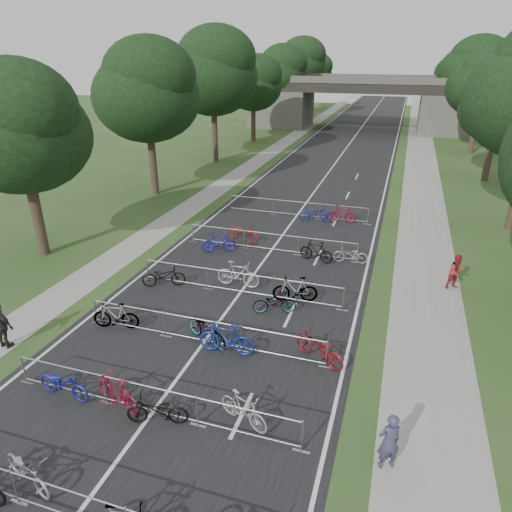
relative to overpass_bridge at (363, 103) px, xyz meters
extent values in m
cube|color=black|center=(0.00, -15.00, -3.53)|extent=(11.00, 140.00, 0.01)
cube|color=gray|center=(8.00, -15.00, -3.53)|extent=(3.00, 140.00, 0.01)
cube|color=gray|center=(-7.50, -15.00, -3.53)|extent=(2.00, 140.00, 0.01)
cube|color=silver|center=(0.00, -15.00, -3.53)|extent=(0.12, 140.00, 0.00)
cube|color=#4B4943|center=(-11.50, 0.00, -1.03)|extent=(8.00, 8.00, 5.00)
cube|color=#4B4943|center=(11.50, 0.00, -1.03)|extent=(8.00, 8.00, 5.00)
cube|color=black|center=(0.00, 0.00, 2.07)|extent=(30.00, 8.00, 1.20)
cube|color=#4B4943|center=(0.00, -3.80, 3.07)|extent=(30.00, 0.40, 0.90)
cube|color=#4B4943|center=(0.00, 3.80, 3.07)|extent=(30.00, 0.40, 0.90)
cylinder|color=#33261C|center=(-11.50, -49.00, -1.43)|extent=(0.56, 0.56, 4.20)
ellipsoid|color=black|center=(-11.50, -49.00, 2.68)|extent=(6.72, 6.72, 5.51)
sphere|color=black|center=(-10.90, -49.50, 4.03)|extent=(5.38, 5.38, 5.38)
sphere|color=black|center=(-12.00, -48.50, 1.84)|extent=(4.37, 4.37, 4.37)
cylinder|color=#33261C|center=(-11.50, -37.00, -1.17)|extent=(0.56, 0.56, 4.72)
ellipsoid|color=black|center=(-11.50, -37.00, 3.46)|extent=(7.56, 7.56, 6.20)
sphere|color=black|center=(-10.90, -37.50, 4.97)|extent=(6.05, 6.05, 6.05)
sphere|color=black|center=(-12.00, -36.50, 2.51)|extent=(4.91, 4.91, 4.91)
cylinder|color=#33261C|center=(-11.50, -25.00, -0.91)|extent=(0.56, 0.56, 5.25)
ellipsoid|color=black|center=(-11.50, -25.00, 4.24)|extent=(8.40, 8.40, 6.89)
sphere|color=black|center=(-10.90, -25.50, 5.92)|extent=(6.72, 6.72, 6.72)
sphere|color=black|center=(-12.00, -24.50, 3.19)|extent=(5.46, 5.46, 5.46)
cylinder|color=#33261C|center=(13.00, -25.00, -1.61)|extent=(0.56, 0.56, 3.85)
ellipsoid|color=black|center=(13.00, -25.00, 2.16)|extent=(6.16, 6.16, 5.05)
sphere|color=black|center=(13.60, -25.50, 3.40)|extent=(4.93, 4.93, 4.93)
sphere|color=black|center=(12.50, -24.50, 1.39)|extent=(4.00, 4.00, 4.00)
cylinder|color=#33261C|center=(-11.50, -13.00, -1.43)|extent=(0.56, 0.56, 4.20)
ellipsoid|color=black|center=(-11.50, -13.00, 2.68)|extent=(6.72, 6.72, 5.51)
sphere|color=black|center=(-10.90, -13.50, 4.03)|extent=(5.38, 5.38, 5.38)
sphere|color=black|center=(-12.00, -12.50, 1.84)|extent=(4.37, 4.37, 4.37)
cylinder|color=#33261C|center=(13.00, -13.00, -1.29)|extent=(0.56, 0.56, 4.48)
ellipsoid|color=black|center=(13.00, -13.00, 3.10)|extent=(7.17, 7.17, 5.88)
sphere|color=black|center=(13.60, -13.50, 4.53)|extent=(5.73, 5.73, 5.73)
sphere|color=black|center=(12.50, -12.50, 2.20)|extent=(4.66, 4.66, 4.66)
cylinder|color=#33261C|center=(-11.50, -1.00, -1.17)|extent=(0.56, 0.56, 4.72)
ellipsoid|color=black|center=(-11.50, -1.00, 3.46)|extent=(7.56, 7.56, 6.20)
sphere|color=black|center=(-10.90, -1.50, 4.97)|extent=(6.05, 6.05, 6.05)
sphere|color=black|center=(-12.00, -0.50, 2.51)|extent=(4.91, 4.91, 4.91)
cylinder|color=#33261C|center=(13.00, -1.00, -0.98)|extent=(0.56, 0.56, 5.11)
ellipsoid|color=black|center=(13.00, -1.00, 4.03)|extent=(8.18, 8.18, 6.70)
sphere|color=black|center=(13.60, -1.50, 5.66)|extent=(6.54, 6.54, 6.54)
sphere|color=black|center=(12.50, -0.50, 3.01)|extent=(5.31, 5.31, 5.31)
cylinder|color=#33261C|center=(-11.50, 11.00, -0.91)|extent=(0.56, 0.56, 5.25)
ellipsoid|color=black|center=(-11.50, 11.00, 4.24)|extent=(8.40, 8.40, 6.89)
sphere|color=black|center=(-10.90, 10.50, 5.92)|extent=(6.72, 6.72, 6.72)
sphere|color=black|center=(-12.00, 11.50, 3.19)|extent=(5.46, 5.46, 5.46)
cylinder|color=#33261C|center=(13.00, 11.00, -1.61)|extent=(0.56, 0.56, 3.85)
ellipsoid|color=black|center=(13.00, 11.00, 2.16)|extent=(6.16, 6.16, 5.05)
sphere|color=black|center=(13.60, 10.50, 3.40)|extent=(4.93, 4.93, 4.93)
sphere|color=black|center=(12.50, 11.50, 1.39)|extent=(4.00, 4.00, 4.00)
cylinder|color=#33261C|center=(-11.50, 23.00, -1.43)|extent=(0.56, 0.56, 4.20)
ellipsoid|color=black|center=(-11.50, 23.00, 2.68)|extent=(6.72, 6.72, 5.51)
sphere|color=black|center=(-10.90, 22.50, 4.03)|extent=(5.38, 5.38, 5.38)
sphere|color=black|center=(-12.00, 23.50, 1.84)|extent=(4.37, 4.37, 4.37)
cylinder|color=#33261C|center=(13.00, 23.00, -1.29)|extent=(0.56, 0.56, 4.48)
ellipsoid|color=black|center=(13.00, 23.00, 3.10)|extent=(7.17, 7.17, 5.88)
sphere|color=black|center=(13.60, 22.50, 4.53)|extent=(5.73, 5.73, 5.73)
sphere|color=black|center=(12.50, 23.50, 2.20)|extent=(4.66, 4.66, 4.66)
cylinder|color=#979A9E|center=(0.00, -61.40, -2.48)|extent=(9.20, 0.04, 0.04)
cylinder|color=#979A9E|center=(-1.53, -61.40, -2.98)|extent=(0.05, 0.05, 1.10)
cube|color=#979A9E|center=(-1.53, -61.40, -3.52)|extent=(0.50, 0.08, 0.03)
cylinder|color=#979A9E|center=(0.00, -57.80, -2.48)|extent=(9.20, 0.04, 0.04)
cylinder|color=#979A9E|center=(0.00, -57.80, -3.35)|extent=(9.20, 0.04, 0.04)
cylinder|color=#979A9E|center=(-4.60, -57.80, -2.98)|extent=(0.05, 0.05, 1.10)
cube|color=#979A9E|center=(-4.60, -57.80, -3.52)|extent=(0.50, 0.08, 0.03)
cylinder|color=#979A9E|center=(-1.53, -57.80, -2.98)|extent=(0.05, 0.05, 1.10)
cube|color=#979A9E|center=(-1.53, -57.80, -3.52)|extent=(0.50, 0.08, 0.03)
cylinder|color=#979A9E|center=(1.53, -57.80, -2.98)|extent=(0.05, 0.05, 1.10)
cube|color=#979A9E|center=(1.53, -57.80, -3.52)|extent=(0.50, 0.08, 0.03)
cylinder|color=#979A9E|center=(4.60, -57.80, -2.98)|extent=(0.05, 0.05, 1.10)
cube|color=#979A9E|center=(4.60, -57.80, -3.52)|extent=(0.50, 0.08, 0.03)
cylinder|color=#979A9E|center=(0.00, -54.00, -2.48)|extent=(9.20, 0.04, 0.04)
cylinder|color=#979A9E|center=(0.00, -54.00, -3.35)|extent=(9.20, 0.04, 0.04)
cylinder|color=#979A9E|center=(-4.60, -54.00, -2.98)|extent=(0.05, 0.05, 1.10)
cube|color=#979A9E|center=(-4.60, -54.00, -3.52)|extent=(0.50, 0.08, 0.03)
cylinder|color=#979A9E|center=(-1.53, -54.00, -2.98)|extent=(0.05, 0.05, 1.10)
cube|color=#979A9E|center=(-1.53, -54.00, -3.52)|extent=(0.50, 0.08, 0.03)
cylinder|color=#979A9E|center=(1.53, -54.00, -2.98)|extent=(0.05, 0.05, 1.10)
cube|color=#979A9E|center=(1.53, -54.00, -3.52)|extent=(0.50, 0.08, 0.03)
cylinder|color=#979A9E|center=(4.60, -54.00, -2.98)|extent=(0.05, 0.05, 1.10)
cube|color=#979A9E|center=(4.60, -54.00, -3.52)|extent=(0.50, 0.08, 0.03)
cylinder|color=#979A9E|center=(0.00, -50.00, -2.48)|extent=(9.20, 0.04, 0.04)
cylinder|color=#979A9E|center=(0.00, -50.00, -3.35)|extent=(9.20, 0.04, 0.04)
cylinder|color=#979A9E|center=(-4.60, -50.00, -2.98)|extent=(0.05, 0.05, 1.10)
cube|color=#979A9E|center=(-4.60, -50.00, -3.52)|extent=(0.50, 0.08, 0.03)
cylinder|color=#979A9E|center=(-1.53, -50.00, -2.98)|extent=(0.05, 0.05, 1.10)
cube|color=#979A9E|center=(-1.53, -50.00, -3.52)|extent=(0.50, 0.08, 0.03)
cylinder|color=#979A9E|center=(1.53, -50.00, -2.98)|extent=(0.05, 0.05, 1.10)
cube|color=#979A9E|center=(1.53, -50.00, -3.52)|extent=(0.50, 0.08, 0.03)
cylinder|color=#979A9E|center=(4.60, -50.00, -2.98)|extent=(0.05, 0.05, 1.10)
cube|color=#979A9E|center=(4.60, -50.00, -3.52)|extent=(0.50, 0.08, 0.03)
cylinder|color=#979A9E|center=(0.00, -45.00, -2.48)|extent=(9.20, 0.04, 0.04)
cylinder|color=#979A9E|center=(0.00, -45.00, -3.35)|extent=(9.20, 0.04, 0.04)
cylinder|color=#979A9E|center=(-4.60, -45.00, -2.98)|extent=(0.05, 0.05, 1.10)
cube|color=#979A9E|center=(-4.60, -45.00, -3.52)|extent=(0.50, 0.08, 0.03)
cylinder|color=#979A9E|center=(-1.53, -45.00, -2.98)|extent=(0.05, 0.05, 1.10)
cube|color=#979A9E|center=(-1.53, -45.00, -3.52)|extent=(0.50, 0.08, 0.03)
cylinder|color=#979A9E|center=(1.53, -45.00, -2.98)|extent=(0.05, 0.05, 1.10)
cube|color=#979A9E|center=(1.53, -45.00, -3.52)|extent=(0.50, 0.08, 0.03)
cylinder|color=#979A9E|center=(4.60, -45.00, -2.98)|extent=(0.05, 0.05, 1.10)
cube|color=#979A9E|center=(4.60, -45.00, -3.52)|extent=(0.50, 0.08, 0.03)
cylinder|color=#979A9E|center=(0.00, -39.00, -2.48)|extent=(9.20, 0.04, 0.04)
cylinder|color=#979A9E|center=(0.00, -39.00, -3.35)|extent=(9.20, 0.04, 0.04)
cylinder|color=#979A9E|center=(-4.60, -39.00, -2.98)|extent=(0.05, 0.05, 1.10)
cube|color=#979A9E|center=(-4.60, -39.00, -3.52)|extent=(0.50, 0.08, 0.03)
cylinder|color=#979A9E|center=(-1.53, -39.00, -2.98)|extent=(0.05, 0.05, 1.10)
cube|color=#979A9E|center=(-1.53, -39.00, -3.52)|extent=(0.50, 0.08, 0.03)
cylinder|color=#979A9E|center=(1.53, -39.00, -2.98)|extent=(0.05, 0.05, 1.10)
cube|color=#979A9E|center=(1.53, -39.00, -3.52)|extent=(0.50, 0.08, 0.03)
cylinder|color=#979A9E|center=(4.60, -39.00, -2.98)|extent=(0.05, 0.05, 1.10)
cube|color=#979A9E|center=(4.60, -39.00, -3.52)|extent=(0.50, 0.08, 0.03)
imported|color=#96969D|center=(-1.64, -60.90, -3.04)|extent=(1.98, 1.19, 0.98)
imported|color=#1B2096|center=(-2.95, -57.94, -3.03)|extent=(1.96, 0.82, 1.01)
imported|color=maroon|center=(-1.06, -57.85, -2.96)|extent=(2.00, 1.12, 1.16)
imported|color=black|center=(0.39, -58.06, -3.06)|extent=(1.91, 1.11, 0.95)
imported|color=#9FA0A6|center=(2.77, -57.31, -3.00)|extent=(1.84, 1.15, 1.07)
imported|color=#979A9E|center=(-3.64, -54.05, -2.98)|extent=(1.92, 0.89, 1.11)
imported|color=#979A9E|center=(0.11, -53.83, -2.99)|extent=(2.15, 1.57, 1.08)
imported|color=navy|center=(1.06, -54.28, -2.90)|extent=(2.12, 0.68, 1.26)
imported|color=maroon|center=(4.30, -53.72, -2.99)|extent=(2.16, 1.62, 1.09)
imported|color=black|center=(-3.58, -50.34, -3.01)|extent=(2.09, 1.44, 1.04)
imported|color=#A2A1A8|center=(-0.30, -49.31, -2.91)|extent=(2.06, 0.58, 1.24)
imported|color=#979A9E|center=(1.93, -51.05, -3.06)|extent=(1.89, 1.22, 0.94)
imported|color=#979A9E|center=(2.52, -49.85, -2.95)|extent=(2.02, 1.03, 1.17)
imported|color=#1E1B97|center=(-2.67, -45.89, -2.98)|extent=(1.88, 1.31, 1.11)
imported|color=maroon|center=(-1.91, -44.00, -3.00)|extent=(2.16, 1.31, 1.07)
imported|color=black|center=(2.59, -45.46, -2.98)|extent=(1.91, 0.95, 1.11)
imported|color=#929198|center=(4.30, -45.13, -3.07)|extent=(1.82, 0.78, 0.93)
imported|color=navy|center=(1.38, -39.50, -2.99)|extent=(2.16, 1.11, 1.08)
imported|color=maroon|center=(2.96, -39.15, -2.97)|extent=(1.93, 0.73, 1.13)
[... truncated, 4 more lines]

